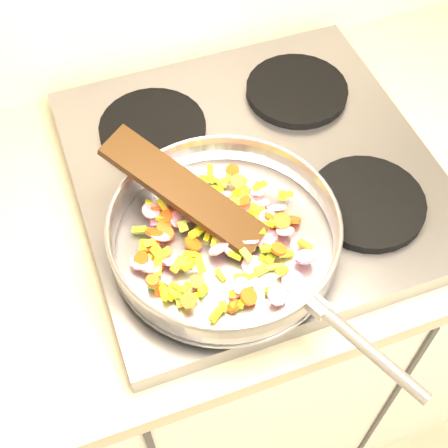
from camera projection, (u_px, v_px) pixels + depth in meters
name	position (u px, v px, depth m)	size (l,w,h in m)	color
cooktop	(254.00, 174.00, 1.08)	(0.60, 0.60, 0.04)	#939399
grate_fl	(204.00, 252.00, 0.96)	(0.19, 0.19, 0.02)	black
grate_fr	(367.00, 203.00, 1.01)	(0.19, 0.19, 0.02)	black
grate_bl	(153.00, 128.00, 1.11)	(0.19, 0.19, 0.02)	black
grate_br	(297.00, 90.00, 1.16)	(0.19, 0.19, 0.02)	black
saute_pan	(225.00, 233.00, 0.93)	(0.39, 0.53, 0.06)	#9E9EA5
vegetable_heap	(218.00, 233.00, 0.94)	(0.28, 0.29, 0.05)	#78A31A
wooden_spatula	(184.00, 191.00, 0.93)	(0.27, 0.06, 0.01)	black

